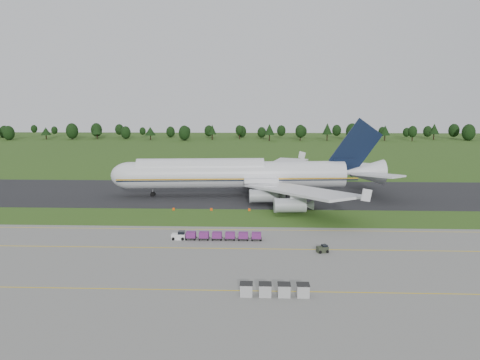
{
  "coord_description": "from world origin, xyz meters",
  "views": [
    {
      "loc": [
        3.48,
        -98.01,
        24.23
      ],
      "look_at": [
        -0.38,
        2.0,
        7.9
      ],
      "focal_mm": 35.0,
      "sensor_mm": 36.0,
      "label": 1
    }
  ],
  "objects_px": {
    "uld_row": "(275,290)",
    "edge_markers": "(230,210)",
    "aircraft": "(243,174)",
    "baggage_train": "(215,236)",
    "utility_cart": "(322,249)"
  },
  "relations": [
    {
      "from": "aircraft",
      "to": "baggage_train",
      "type": "distance_m",
      "value": 41.77
    },
    {
      "from": "utility_cart",
      "to": "uld_row",
      "type": "relative_size",
      "value": 0.23
    },
    {
      "from": "utility_cart",
      "to": "edge_markers",
      "type": "bearing_deg",
      "value": 119.61
    },
    {
      "from": "utility_cart",
      "to": "aircraft",
      "type": "bearing_deg",
      "value": 107.07
    },
    {
      "from": "baggage_train",
      "to": "edge_markers",
      "type": "xyz_separation_m",
      "value": [
        1.31,
        23.31,
        -0.56
      ]
    },
    {
      "from": "utility_cart",
      "to": "uld_row",
      "type": "xyz_separation_m",
      "value": [
        -8.49,
        -18.01,
        0.33
      ]
    },
    {
      "from": "baggage_train",
      "to": "utility_cart",
      "type": "xyz_separation_m",
      "value": [
        18.27,
        -6.53,
        -0.28
      ]
    },
    {
      "from": "baggage_train",
      "to": "aircraft",
      "type": "bearing_deg",
      "value": 85.04
    },
    {
      "from": "baggage_train",
      "to": "uld_row",
      "type": "xyz_separation_m",
      "value": [
        9.78,
        -24.54,
        0.05
      ]
    },
    {
      "from": "edge_markers",
      "to": "utility_cart",
      "type": "bearing_deg",
      "value": -60.39
    },
    {
      "from": "uld_row",
      "to": "edge_markers",
      "type": "distance_m",
      "value": 48.59
    },
    {
      "from": "aircraft",
      "to": "utility_cart",
      "type": "relative_size",
      "value": 35.45
    },
    {
      "from": "aircraft",
      "to": "baggage_train",
      "type": "bearing_deg",
      "value": -94.96
    },
    {
      "from": "utility_cart",
      "to": "uld_row",
      "type": "distance_m",
      "value": 19.91
    },
    {
      "from": "utility_cart",
      "to": "baggage_train",
      "type": "bearing_deg",
      "value": 160.33
    }
  ]
}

